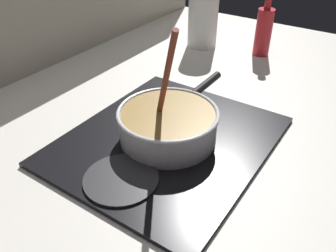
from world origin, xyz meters
TOP-DOWN VIEW (x-y plane):
  - ground at (0.00, 0.00)m, footprint 2.40×1.60m
  - hob_plate at (0.09, 0.15)m, footprint 0.56×0.48m
  - burner_ring at (0.09, 0.15)m, footprint 0.17×0.17m
  - spare_burner at (-0.10, 0.15)m, footprint 0.17×0.17m
  - cooking_pan at (0.09, 0.15)m, footprint 0.40×0.26m
  - paper_towel_roll at (0.73, 0.41)m, footprint 0.12×0.12m
  - oil_bottle at (0.78, 0.17)m, footprint 0.06×0.06m

SIDE VIEW (x-z plane):
  - ground at x=0.00m, z-range -0.04..0.00m
  - hob_plate at x=0.09m, z-range 0.00..0.01m
  - spare_burner at x=-0.10m, z-range 0.01..0.02m
  - burner_ring at x=0.09m, z-range 0.01..0.02m
  - cooking_pan at x=0.09m, z-range -0.10..0.22m
  - oil_bottle at x=0.78m, z-range -0.02..0.22m
  - paper_towel_roll at x=0.73m, z-range 0.00..0.26m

